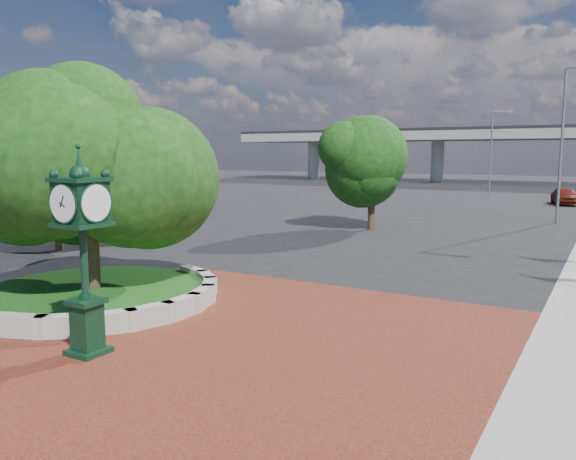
{
  "coord_description": "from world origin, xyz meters",
  "views": [
    {
      "loc": [
        7.46,
        -10.49,
        4.14
      ],
      "look_at": [
        0.42,
        1.5,
        2.23
      ],
      "focal_mm": 35.0,
      "sensor_mm": 36.0,
      "label": 1
    }
  ],
  "objects_px": {
    "post_clock": "(83,244)",
    "street_lamp_far": "(493,147)",
    "parked_car": "(565,196)",
    "street_lamp_near": "(566,133)"
  },
  "relations": [
    {
      "from": "street_lamp_near",
      "to": "street_lamp_far",
      "type": "distance_m",
      "value": 19.34
    },
    {
      "from": "post_clock",
      "to": "street_lamp_near",
      "type": "relative_size",
      "value": 0.47
    },
    {
      "from": "parked_car",
      "to": "post_clock",
      "type": "bearing_deg",
      "value": -113.44
    },
    {
      "from": "parked_car",
      "to": "street_lamp_far",
      "type": "bearing_deg",
      "value": 130.47
    },
    {
      "from": "parked_car",
      "to": "street_lamp_near",
      "type": "relative_size",
      "value": 0.45
    },
    {
      "from": "post_clock",
      "to": "street_lamp_far",
      "type": "xyz_separation_m",
      "value": [
        -0.94,
        47.17,
        2.35
      ]
    },
    {
      "from": "parked_car",
      "to": "street_lamp_far",
      "type": "height_order",
      "value": "street_lamp_far"
    },
    {
      "from": "post_clock",
      "to": "street_lamp_far",
      "type": "height_order",
      "value": "street_lamp_far"
    },
    {
      "from": "post_clock",
      "to": "street_lamp_far",
      "type": "distance_m",
      "value": 47.24
    },
    {
      "from": "street_lamp_near",
      "to": "street_lamp_far",
      "type": "relative_size",
      "value": 1.13
    }
  ]
}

